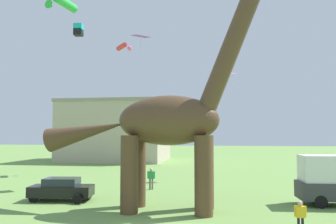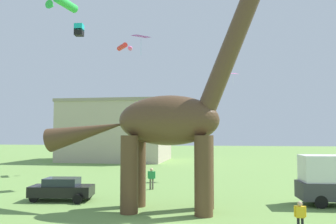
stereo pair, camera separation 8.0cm
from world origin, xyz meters
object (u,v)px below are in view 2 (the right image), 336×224
at_px(parked_sedan_left, 62,189).
at_px(kite_mid_center, 141,36).
at_px(person_photographer, 152,176).
at_px(dinosaur_sculpture, 167,120).
at_px(kite_trailing, 233,74).
at_px(kite_drifting, 79,30).
at_px(kite_high_left, 63,4).
at_px(person_strolling_adult, 300,214).
at_px(kite_far_left, 124,47).
at_px(kite_high_right, 146,118).

relative_size(parked_sedan_left, kite_mid_center, 2.20).
bearing_deg(parked_sedan_left, kite_mid_center, 59.86).
bearing_deg(person_photographer, dinosaur_sculpture, 132.00).
bearing_deg(kite_mid_center, kite_trailing, 34.16).
height_order(kite_trailing, kite_drifting, kite_drifting).
height_order(parked_sedan_left, kite_high_left, kite_high_left).
bearing_deg(kite_trailing, parked_sedan_left, -130.41).
distance_m(dinosaur_sculpture, kite_high_left, 14.25).
xyz_separation_m(parked_sedan_left, kite_mid_center, (3.52, 8.39, 12.89)).
bearing_deg(kite_drifting, kite_trailing, 7.07).
height_order(person_strolling_adult, kite_high_left, kite_high_left).
bearing_deg(kite_far_left, kite_high_right, -68.56).
relative_size(person_strolling_adult, kite_trailing, 1.07).
distance_m(person_photographer, kite_high_right, 6.42).
relative_size(parked_sedan_left, person_photographer, 2.51).
relative_size(person_photographer, kite_far_left, 0.79).
distance_m(parked_sedan_left, kite_high_left, 14.60).
relative_size(kite_high_right, kite_high_left, 0.34).
relative_size(kite_drifting, kite_mid_center, 0.64).
distance_m(dinosaur_sculpture, kite_trailing, 17.65).
distance_m(person_photographer, kite_mid_center, 13.02).
height_order(person_photographer, kite_high_left, kite_high_left).
bearing_deg(person_strolling_adult, kite_high_left, -162.65).
bearing_deg(kite_trailing, dinosaur_sculpture, -105.21).
xyz_separation_m(kite_high_right, kite_high_left, (-7.26, 1.63, 9.33)).
xyz_separation_m(kite_trailing, kite_high_right, (-6.46, -12.95, -5.27)).
bearing_deg(parked_sedan_left, kite_drifting, 102.11).
bearing_deg(kite_high_right, kite_drifting, 132.31).
bearing_deg(dinosaur_sculpture, kite_high_right, 123.69).
bearing_deg(dinosaur_sculpture, kite_high_left, 153.51).
xyz_separation_m(parked_sedan_left, person_strolling_adult, (14.51, -5.66, 0.09)).
bearing_deg(kite_mid_center, kite_high_right, -73.51).
height_order(person_photographer, kite_high_right, kite_high_right).
bearing_deg(kite_high_left, person_strolling_adult, -27.90).
relative_size(kite_trailing, kite_far_left, 0.62).
relative_size(person_strolling_adult, kite_drifting, 1.16).
height_order(parked_sedan_left, kite_trailing, kite_trailing).
relative_size(kite_drifting, kite_high_right, 1.44).
xyz_separation_m(dinosaur_sculpture, person_strolling_adult, (6.82, -3.70, -4.51)).
bearing_deg(kite_high_left, kite_high_right, -12.67).
height_order(kite_drifting, kite_far_left, kite_drifting).
bearing_deg(kite_mid_center, person_photographer, -59.33).
distance_m(kite_far_left, kite_high_right, 20.61).
xyz_separation_m(person_photographer, kite_high_right, (0.50, -4.42, 4.63)).
distance_m(dinosaur_sculpture, kite_far_left, 24.11).
height_order(person_photographer, kite_mid_center, kite_mid_center).
relative_size(dinosaur_sculpture, parked_sedan_left, 3.40).
bearing_deg(kite_far_left, kite_trailing, -16.93).
relative_size(kite_mid_center, kite_high_right, 2.26).
distance_m(person_photographer, kite_far_left, 19.97).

